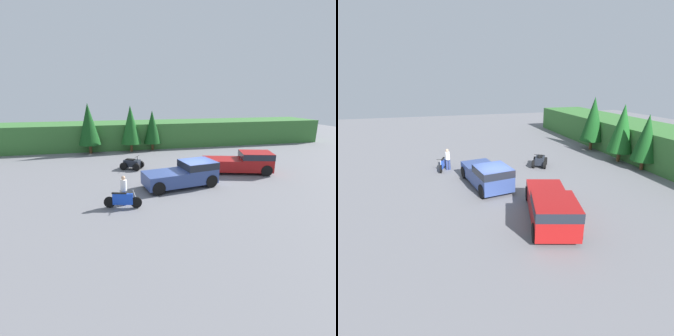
{
  "view_description": "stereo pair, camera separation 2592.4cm",
  "coord_description": "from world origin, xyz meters",
  "views": [
    {
      "loc": [
        -5.97,
        -17.48,
        6.31
      ],
      "look_at": [
        -1.69,
        1.22,
        0.95
      ],
      "focal_mm": 28.0,
      "sensor_mm": 36.0,
      "label": 1
    },
    {
      "loc": [
        16.01,
        -3.76,
        7.21
      ],
      "look_at": [
        -1.69,
        1.22,
        0.95
      ],
      "focal_mm": 28.0,
      "sensor_mm": 36.0,
      "label": 2
    }
  ],
  "objects": [
    {
      "name": "pickup_truck_red",
      "position": [
        4.88,
        1.81,
        0.95
      ],
      "size": [
        5.95,
        3.6,
        1.76
      ],
      "rotation": [
        0.0,
        0.0,
        -0.28
      ],
      "color": "maroon",
      "rests_on": "ground_plane"
    },
    {
      "name": "pickup_truck_second",
      "position": [
        -0.75,
        -0.36,
        0.95
      ],
      "size": [
        5.44,
        3.02,
        1.76
      ],
      "rotation": [
        0.0,
        0.0,
        0.17
      ],
      "color": "#334784",
      "rests_on": "ground_plane"
    },
    {
      "name": "dirt_bike",
      "position": [
        -5.38,
        -3.22,
        0.47
      ],
      "size": [
        2.18,
        0.78,
        1.13
      ],
      "rotation": [
        0.0,
        0.0,
        -0.24
      ],
      "color": "black",
      "rests_on": "ground_plane"
    },
    {
      "name": "traffic_cone",
      "position": [
        0.79,
        4.42,
        0.25
      ],
      "size": [
        0.42,
        0.42,
        0.55
      ],
      "color": "black",
      "rests_on": "ground_plane"
    },
    {
      "name": "tree_mid_right",
      "position": [
        -0.93,
        12.8,
        2.71
      ],
      "size": [
        2.03,
        2.03,
        4.6
      ],
      "color": "brown",
      "rests_on": "ground_plane"
    },
    {
      "name": "tree_mid_left",
      "position": [
        -3.45,
        12.46,
        3.06
      ],
      "size": [
        2.29,
        2.29,
        5.2
      ],
      "color": "brown",
      "rests_on": "ground_plane"
    },
    {
      "name": "quad_atv",
      "position": [
        -4.09,
        4.95,
        0.46
      ],
      "size": [
        2.2,
        1.93,
        1.18
      ],
      "rotation": [
        0.0,
        0.0,
        -0.5
      ],
      "color": "black",
      "rests_on": "ground_plane"
    },
    {
      "name": "tree_left",
      "position": [
        -8.0,
        12.48,
        3.24
      ],
      "size": [
        2.42,
        2.42,
        5.51
      ],
      "color": "brown",
      "rests_on": "ground_plane"
    },
    {
      "name": "ground_plane",
      "position": [
        0.0,
        0.0,
        0.0
      ],
      "size": [
        80.0,
        80.0,
        0.0
      ],
      "primitive_type": "plane",
      "color": "slate"
    },
    {
      "name": "rider_person",
      "position": [
        -5.28,
        -2.79,
        0.97
      ],
      "size": [
        0.37,
        0.39,
        1.79
      ],
      "rotation": [
        0.0,
        0.0,
        -0.0
      ],
      "color": "navy",
      "rests_on": "ground_plane"
    },
    {
      "name": "hillside_backdrop",
      "position": [
        0.0,
        16.0,
        1.5
      ],
      "size": [
        44.0,
        6.0,
        3.01
      ],
      "color": "#387033",
      "rests_on": "ground_plane"
    }
  ]
}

